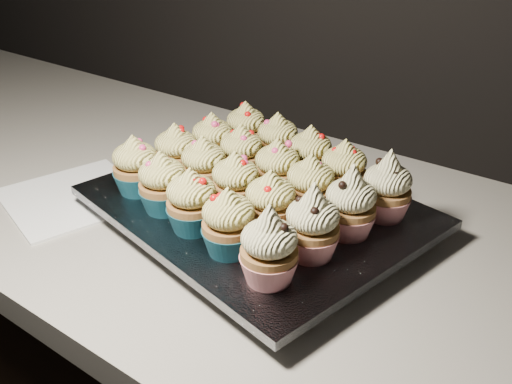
# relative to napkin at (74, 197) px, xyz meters

# --- Properties ---
(worktop) EXTENTS (2.44, 0.64, 0.04)m
(worktop) POSITION_rel_napkin_xyz_m (0.17, 0.13, -0.02)
(worktop) COLOR beige
(worktop) RESTS_ON cabinet
(napkin) EXTENTS (0.23, 0.23, 0.00)m
(napkin) POSITION_rel_napkin_xyz_m (0.00, 0.00, 0.00)
(napkin) COLOR white
(napkin) RESTS_ON worktop
(baking_tray) EXTENTS (0.44, 0.37, 0.02)m
(baking_tray) POSITION_rel_napkin_xyz_m (0.26, 0.10, 0.01)
(baking_tray) COLOR black
(baking_tray) RESTS_ON worktop
(foil_lining) EXTENTS (0.48, 0.41, 0.01)m
(foil_lining) POSITION_rel_napkin_xyz_m (0.26, 0.10, 0.03)
(foil_lining) COLOR silver
(foil_lining) RESTS_ON baking_tray
(cupcake_0) EXTENTS (0.06, 0.06, 0.08)m
(cupcake_0) POSITION_rel_napkin_xyz_m (0.11, 0.03, 0.07)
(cupcake_0) COLOR #16586B
(cupcake_0) RESTS_ON foil_lining
(cupcake_1) EXTENTS (0.06, 0.06, 0.08)m
(cupcake_1) POSITION_rel_napkin_xyz_m (0.18, 0.02, 0.07)
(cupcake_1) COLOR #16586B
(cupcake_1) RESTS_ON foil_lining
(cupcake_2) EXTENTS (0.06, 0.06, 0.08)m
(cupcake_2) POSITION_rel_napkin_xyz_m (0.24, 0.00, 0.07)
(cupcake_2) COLOR #16586B
(cupcake_2) RESTS_ON foil_lining
(cupcake_3) EXTENTS (0.06, 0.06, 0.08)m
(cupcake_3) POSITION_rel_napkin_xyz_m (0.30, -0.01, 0.07)
(cupcake_3) COLOR #16586B
(cupcake_3) RESTS_ON foil_lining
(cupcake_4) EXTENTS (0.06, 0.06, 0.10)m
(cupcake_4) POSITION_rel_napkin_xyz_m (0.37, -0.03, 0.07)
(cupcake_4) COLOR red
(cupcake_4) RESTS_ON foil_lining
(cupcake_5) EXTENTS (0.06, 0.06, 0.08)m
(cupcake_5) POSITION_rel_napkin_xyz_m (0.12, 0.09, 0.07)
(cupcake_5) COLOR #16586B
(cupcake_5) RESTS_ON foil_lining
(cupcake_6) EXTENTS (0.06, 0.06, 0.08)m
(cupcake_6) POSITION_rel_napkin_xyz_m (0.19, 0.08, 0.07)
(cupcake_6) COLOR #16586B
(cupcake_6) RESTS_ON foil_lining
(cupcake_7) EXTENTS (0.06, 0.06, 0.08)m
(cupcake_7) POSITION_rel_napkin_xyz_m (0.25, 0.07, 0.07)
(cupcake_7) COLOR #16586B
(cupcake_7) RESTS_ON foil_lining
(cupcake_8) EXTENTS (0.06, 0.06, 0.08)m
(cupcake_8) POSITION_rel_napkin_xyz_m (0.32, 0.05, 0.07)
(cupcake_8) COLOR #16586B
(cupcake_8) RESTS_ON foil_lining
(cupcake_9) EXTENTS (0.06, 0.06, 0.10)m
(cupcake_9) POSITION_rel_napkin_xyz_m (0.38, 0.04, 0.07)
(cupcake_9) COLOR red
(cupcake_9) RESTS_ON foil_lining
(cupcake_10) EXTENTS (0.06, 0.06, 0.08)m
(cupcake_10) POSITION_rel_napkin_xyz_m (0.14, 0.16, 0.07)
(cupcake_10) COLOR #16586B
(cupcake_10) RESTS_ON foil_lining
(cupcake_11) EXTENTS (0.06, 0.06, 0.08)m
(cupcake_11) POSITION_rel_napkin_xyz_m (0.20, 0.15, 0.07)
(cupcake_11) COLOR #16586B
(cupcake_11) RESTS_ON foil_lining
(cupcake_12) EXTENTS (0.06, 0.06, 0.08)m
(cupcake_12) POSITION_rel_napkin_xyz_m (0.27, 0.14, 0.07)
(cupcake_12) COLOR #16586B
(cupcake_12) RESTS_ON foil_lining
(cupcake_13) EXTENTS (0.06, 0.06, 0.08)m
(cupcake_13) POSITION_rel_napkin_xyz_m (0.33, 0.12, 0.07)
(cupcake_13) COLOR #16586B
(cupcake_13) RESTS_ON foil_lining
(cupcake_14) EXTENTS (0.06, 0.06, 0.10)m
(cupcake_14) POSITION_rel_napkin_xyz_m (0.40, 0.11, 0.07)
(cupcake_14) COLOR red
(cupcake_14) RESTS_ON foil_lining
(cupcake_15) EXTENTS (0.06, 0.06, 0.08)m
(cupcake_15) POSITION_rel_napkin_xyz_m (0.15, 0.23, 0.07)
(cupcake_15) COLOR #16586B
(cupcake_15) RESTS_ON foil_lining
(cupcake_16) EXTENTS (0.06, 0.06, 0.08)m
(cupcake_16) POSITION_rel_napkin_xyz_m (0.22, 0.22, 0.07)
(cupcake_16) COLOR #16586B
(cupcake_16) RESTS_ON foil_lining
(cupcake_17) EXTENTS (0.06, 0.06, 0.08)m
(cupcake_17) POSITION_rel_napkin_xyz_m (0.28, 0.20, 0.07)
(cupcake_17) COLOR #16586B
(cupcake_17) RESTS_ON foil_lining
(cupcake_18) EXTENTS (0.06, 0.06, 0.08)m
(cupcake_18) POSITION_rel_napkin_xyz_m (0.34, 0.19, 0.07)
(cupcake_18) COLOR #16586B
(cupcake_18) RESTS_ON foil_lining
(cupcake_19) EXTENTS (0.06, 0.06, 0.10)m
(cupcake_19) POSITION_rel_napkin_xyz_m (0.41, 0.17, 0.07)
(cupcake_19) COLOR red
(cupcake_19) RESTS_ON foil_lining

